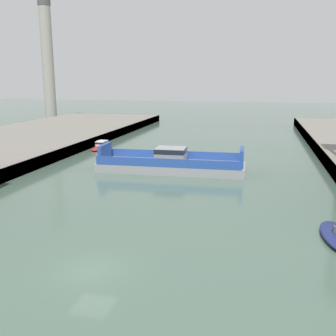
{
  "coord_description": "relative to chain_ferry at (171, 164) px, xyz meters",
  "views": [
    {
      "loc": [
        9.88,
        -20.93,
        11.75
      ],
      "look_at": [
        0.0,
        21.04,
        2.0
      ],
      "focal_mm": 41.75,
      "sensor_mm": 36.0,
      "label": 1
    }
  ],
  "objects": [
    {
      "name": "chain_ferry",
      "position": [
        0.0,
        0.0,
        0.0
      ],
      "size": [
        19.45,
        6.51,
        3.3
      ],
      "color": "#939399",
      "rests_on": "ground"
    },
    {
      "name": "smokestack_distant_a",
      "position": [
        -52.02,
        61.12,
        17.54
      ],
      "size": [
        3.72,
        3.72,
        35.02
      ],
      "color": "#9E998E",
      "rests_on": "ground"
    },
    {
      "name": "ground_plane",
      "position": [
        1.26,
        -28.05,
        -0.99
      ],
      "size": [
        400.0,
        400.0,
        0.0
      ],
      "primitive_type": "plane",
      "color": "#4C6656"
    },
    {
      "name": "moored_boat_near_left",
      "position": [
        -15.58,
        13.7,
        -0.48
      ],
      "size": [
        2.35,
        6.33,
        1.4
      ],
      "color": "red",
      "rests_on": "ground"
    }
  ]
}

